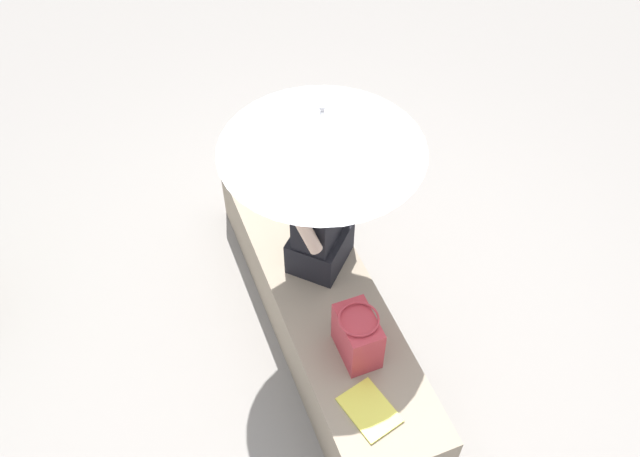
% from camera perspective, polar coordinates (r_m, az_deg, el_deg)
% --- Properties ---
extents(ground_plane, '(14.00, 14.00, 0.00)m').
position_cam_1_polar(ground_plane, '(4.02, 0.01, -8.46)').
color(ground_plane, gray).
extents(stone_bench, '(2.24, 0.55, 0.45)m').
position_cam_1_polar(stone_bench, '(3.83, 0.01, -6.61)').
color(stone_bench, gray).
rests_on(stone_bench, ground).
extents(person_seated, '(0.47, 0.47, 0.90)m').
position_cam_1_polar(person_seated, '(3.45, -0.01, 1.38)').
color(person_seated, black).
rests_on(person_seated, stone_bench).
extents(parasol, '(0.98, 0.98, 1.16)m').
position_cam_1_polar(parasol, '(2.95, 0.18, 8.54)').
color(parasol, '#B7B7BC').
rests_on(parasol, stone_bench).
extents(handbag_black, '(0.22, 0.17, 0.28)m').
position_cam_1_polar(handbag_black, '(4.09, -4.33, 5.38)').
color(handbag_black, black).
rests_on(handbag_black, stone_bench).
extents(tote_bag_canvas, '(0.27, 0.20, 0.30)m').
position_cam_1_polar(tote_bag_canvas, '(3.28, 3.28, -9.31)').
color(tote_bag_canvas, '#B2333D').
rests_on(tote_bag_canvas, stone_bench).
extents(magazine, '(0.32, 0.26, 0.01)m').
position_cam_1_polar(magazine, '(3.24, 4.33, -15.48)').
color(magazine, '#EAE04C').
rests_on(magazine, stone_bench).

